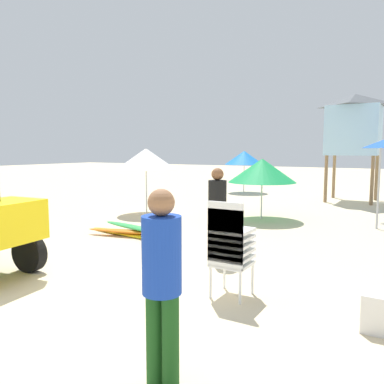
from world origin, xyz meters
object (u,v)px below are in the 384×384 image
at_px(lifeguard_near_left, 162,276).
at_px(stacked_plastic_chairs, 229,243).
at_px(lifeguard_near_center, 217,208).
at_px(lifeguard_tower, 354,125).
at_px(beach_umbrella_left, 244,158).
at_px(beach_umbrella_far, 262,170).
at_px(beach_umbrella_mid, 146,159).
at_px(surfboard_pile, 131,231).

bearing_deg(lifeguard_near_left, stacked_plastic_chairs, 99.58).
distance_m(lifeguard_near_center, lifeguard_tower, 9.81).
xyz_separation_m(lifeguard_near_left, lifeguard_tower, (-0.43, 13.12, 1.94)).
distance_m(lifeguard_near_left, beach_umbrella_left, 14.86).
bearing_deg(stacked_plastic_chairs, beach_umbrella_far, 106.22).
height_order(lifeguard_tower, beach_umbrella_left, lifeguard_tower).
distance_m(lifeguard_tower, beach_umbrella_mid, 8.01).
xyz_separation_m(lifeguard_near_left, beach_umbrella_far, (-2.02, 7.77, 0.43)).
xyz_separation_m(beach_umbrella_mid, beach_umbrella_far, (3.41, 0.80, -0.30)).
xyz_separation_m(lifeguard_near_left, lifeguard_near_center, (-1.28, 3.54, -0.01)).
bearing_deg(surfboard_pile, beach_umbrella_far, 63.26).
bearing_deg(lifeguard_tower, beach_umbrella_mid, -129.10).
bearing_deg(lifeguard_near_center, beach_umbrella_left, 110.33).
bearing_deg(surfboard_pile, beach_umbrella_mid, 120.56).
xyz_separation_m(surfboard_pile, beach_umbrella_mid, (-1.62, 2.74, 1.55)).
bearing_deg(surfboard_pile, beach_umbrella_left, 97.80).
relative_size(lifeguard_near_center, lifeguard_tower, 0.41).
relative_size(lifeguard_near_left, lifeguard_near_center, 1.01).
height_order(lifeguard_near_center, beach_umbrella_far, beach_umbrella_far).
bearing_deg(beach_umbrella_far, lifeguard_near_left, -75.46).
relative_size(stacked_plastic_chairs, beach_umbrella_mid, 0.65).
height_order(stacked_plastic_chairs, lifeguard_tower, lifeguard_tower).
height_order(beach_umbrella_mid, beach_umbrella_far, beach_umbrella_mid).
bearing_deg(lifeguard_near_left, surfboard_pile, 131.96).
height_order(stacked_plastic_chairs, lifeguard_near_center, lifeguard_near_center).
distance_m(lifeguard_near_left, beach_umbrella_far, 8.04).
bearing_deg(beach_umbrella_far, beach_umbrella_left, 116.83).
xyz_separation_m(lifeguard_near_left, beach_umbrella_left, (-5.13, 13.93, 0.64)).
xyz_separation_m(lifeguard_near_center, beach_umbrella_left, (-3.85, 10.39, 0.65)).
xyz_separation_m(stacked_plastic_chairs, beach_umbrella_far, (-1.68, 5.76, 0.62)).
relative_size(lifeguard_near_left, beach_umbrella_mid, 0.82).
bearing_deg(lifeguard_tower, lifeguard_near_center, -95.09).
relative_size(beach_umbrella_left, beach_umbrella_mid, 0.95).
height_order(beach_umbrella_left, beach_umbrella_mid, beach_umbrella_mid).
bearing_deg(lifeguard_tower, beach_umbrella_far, -106.55).
bearing_deg(beach_umbrella_mid, stacked_plastic_chairs, -44.33).
height_order(stacked_plastic_chairs, lifeguard_near_left, lifeguard_near_left).
bearing_deg(lifeguard_near_center, beach_umbrella_mid, 140.35).
relative_size(lifeguard_near_center, beach_umbrella_left, 0.86).
bearing_deg(surfboard_pile, lifeguard_tower, 69.22).
distance_m(lifeguard_near_left, lifeguard_tower, 13.27).
bearing_deg(beach_umbrella_mid, lifeguard_near_left, -52.13).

